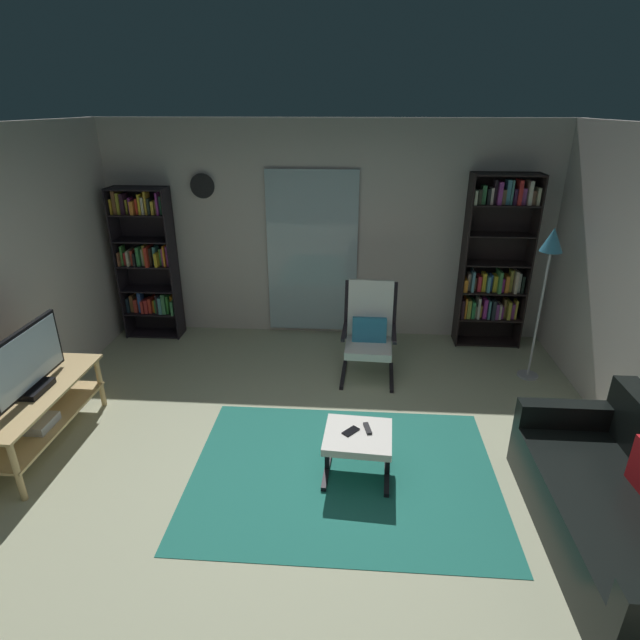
{
  "coord_description": "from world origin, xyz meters",
  "views": [
    {
      "loc": [
        0.34,
        -3.12,
        2.74
      ],
      "look_at": [
        0.04,
        0.99,
        0.97
      ],
      "focal_mm": 28.3,
      "sensor_mm": 36.0,
      "label": 1
    }
  ],
  "objects_px": {
    "ottoman": "(358,441)",
    "tv_remote": "(367,428)",
    "television": "(28,364)",
    "bookshelf_near_tv": "(148,261)",
    "wall_clock": "(202,186)",
    "leather_sofa": "(629,515)",
    "tv_stand": "(38,411)",
    "floor_lamp_by_shelf": "(550,256)",
    "lounge_armchair": "(369,328)",
    "cell_phone": "(351,431)",
    "bookshelf_near_sofa": "(495,262)"
  },
  "relations": [
    {
      "from": "lounge_armchair",
      "to": "television",
      "type": "bearing_deg",
      "value": -152.0
    },
    {
      "from": "lounge_armchair",
      "to": "tv_stand",
      "type": "bearing_deg",
      "value": -151.8
    },
    {
      "from": "tv_stand",
      "to": "ottoman",
      "type": "height_order",
      "value": "tv_stand"
    },
    {
      "from": "ottoman",
      "to": "tv_remote",
      "type": "distance_m",
      "value": 0.12
    },
    {
      "from": "tv_stand",
      "to": "bookshelf_near_tv",
      "type": "height_order",
      "value": "bookshelf_near_tv"
    },
    {
      "from": "bookshelf_near_tv",
      "to": "bookshelf_near_sofa",
      "type": "bearing_deg",
      "value": 0.73
    },
    {
      "from": "lounge_armchair",
      "to": "cell_phone",
      "type": "distance_m",
      "value": 1.67
    },
    {
      "from": "leather_sofa",
      "to": "tv_remote",
      "type": "xyz_separation_m",
      "value": [
        -1.68,
        0.68,
        0.1
      ]
    },
    {
      "from": "bookshelf_near_sofa",
      "to": "lounge_armchair",
      "type": "bearing_deg",
      "value": -148.35
    },
    {
      "from": "leather_sofa",
      "to": "floor_lamp_by_shelf",
      "type": "height_order",
      "value": "floor_lamp_by_shelf"
    },
    {
      "from": "tv_stand",
      "to": "wall_clock",
      "type": "distance_m",
      "value": 3.04
    },
    {
      "from": "ottoman",
      "to": "tv_remote",
      "type": "height_order",
      "value": "tv_remote"
    },
    {
      "from": "television",
      "to": "bookshelf_near_tv",
      "type": "relative_size",
      "value": 0.49
    },
    {
      "from": "tv_stand",
      "to": "floor_lamp_by_shelf",
      "type": "bearing_deg",
      "value": 18.78
    },
    {
      "from": "bookshelf_near_tv",
      "to": "tv_stand",
      "type": "bearing_deg",
      "value": -92.49
    },
    {
      "from": "leather_sofa",
      "to": "lounge_armchair",
      "type": "xyz_separation_m",
      "value": [
        -1.64,
        2.3,
        0.23
      ]
    },
    {
      "from": "bookshelf_near_tv",
      "to": "leather_sofa",
      "type": "bearing_deg",
      "value": -35.97
    },
    {
      "from": "tv_remote",
      "to": "television",
      "type": "bearing_deg",
      "value": 164.8
    },
    {
      "from": "ottoman",
      "to": "wall_clock",
      "type": "height_order",
      "value": "wall_clock"
    },
    {
      "from": "bookshelf_near_sofa",
      "to": "lounge_armchair",
      "type": "xyz_separation_m",
      "value": [
        -1.46,
        -0.9,
        -0.49
      ]
    },
    {
      "from": "wall_clock",
      "to": "television",
      "type": "bearing_deg",
      "value": -107.98
    },
    {
      "from": "television",
      "to": "bookshelf_near_tv",
      "type": "height_order",
      "value": "bookshelf_near_tv"
    },
    {
      "from": "ottoman",
      "to": "wall_clock",
      "type": "relative_size",
      "value": 1.89
    },
    {
      "from": "ottoman",
      "to": "wall_clock",
      "type": "distance_m",
      "value": 3.62
    },
    {
      "from": "television",
      "to": "floor_lamp_by_shelf",
      "type": "relative_size",
      "value": 0.55
    },
    {
      "from": "floor_lamp_by_shelf",
      "to": "wall_clock",
      "type": "relative_size",
      "value": 5.65
    },
    {
      "from": "ottoman",
      "to": "lounge_armchair",
      "type": "bearing_deg",
      "value": 86.14
    },
    {
      "from": "cell_phone",
      "to": "floor_lamp_by_shelf",
      "type": "relative_size",
      "value": 0.09
    },
    {
      "from": "tv_stand",
      "to": "bookshelf_near_sofa",
      "type": "distance_m",
      "value": 4.94
    },
    {
      "from": "tv_stand",
      "to": "wall_clock",
      "type": "xyz_separation_m",
      "value": [
        0.82,
        2.52,
        1.49
      ]
    },
    {
      "from": "floor_lamp_by_shelf",
      "to": "leather_sofa",
      "type": "bearing_deg",
      "value": -92.62
    },
    {
      "from": "tv_remote",
      "to": "tv_stand",
      "type": "bearing_deg",
      "value": 165.08
    },
    {
      "from": "bookshelf_near_tv",
      "to": "lounge_armchair",
      "type": "relative_size",
      "value": 1.82
    },
    {
      "from": "ottoman",
      "to": "wall_clock",
      "type": "xyz_separation_m",
      "value": [
        -1.87,
        2.7,
        1.53
      ]
    },
    {
      "from": "ottoman",
      "to": "tv_remote",
      "type": "xyz_separation_m",
      "value": [
        0.07,
        0.06,
        0.08
      ]
    },
    {
      "from": "bookshelf_near_tv",
      "to": "cell_phone",
      "type": "distance_m",
      "value": 3.61
    },
    {
      "from": "cell_phone",
      "to": "wall_clock",
      "type": "xyz_separation_m",
      "value": [
        -1.82,
        2.68,
        1.45
      ]
    },
    {
      "from": "leather_sofa",
      "to": "ottoman",
      "type": "height_order",
      "value": "leather_sofa"
    },
    {
      "from": "television",
      "to": "wall_clock",
      "type": "distance_m",
      "value": 2.84
    },
    {
      "from": "bookshelf_near_tv",
      "to": "bookshelf_near_sofa",
      "type": "height_order",
      "value": "bookshelf_near_sofa"
    },
    {
      "from": "bookshelf_near_sofa",
      "to": "lounge_armchair",
      "type": "distance_m",
      "value": 1.79
    },
    {
      "from": "leather_sofa",
      "to": "cell_phone",
      "type": "distance_m",
      "value": 1.92
    },
    {
      "from": "floor_lamp_by_shelf",
      "to": "lounge_armchair",
      "type": "bearing_deg",
      "value": -178.56
    },
    {
      "from": "leather_sofa",
      "to": "ottoman",
      "type": "bearing_deg",
      "value": 160.39
    },
    {
      "from": "tv_stand",
      "to": "lounge_armchair",
      "type": "bearing_deg",
      "value": 28.2
    },
    {
      "from": "television",
      "to": "ottoman",
      "type": "xyz_separation_m",
      "value": [
        2.69,
        -0.19,
        -0.48
      ]
    },
    {
      "from": "leather_sofa",
      "to": "cell_phone",
      "type": "xyz_separation_m",
      "value": [
        -1.81,
        0.64,
        0.1
      ]
    },
    {
      "from": "leather_sofa",
      "to": "floor_lamp_by_shelf",
      "type": "distance_m",
      "value": 2.57
    },
    {
      "from": "tv_stand",
      "to": "wall_clock",
      "type": "bearing_deg",
      "value": 72.07
    },
    {
      "from": "tv_stand",
      "to": "tv_remote",
      "type": "distance_m",
      "value": 2.76
    }
  ]
}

